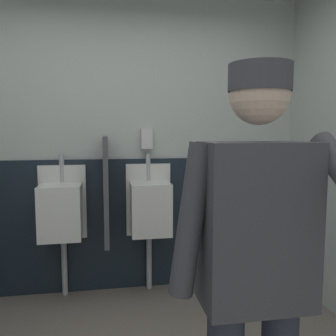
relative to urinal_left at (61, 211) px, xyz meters
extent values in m
cube|color=silver|center=(0.47, 0.22, 0.54)|extent=(3.94, 0.12, 2.63)
cube|color=#19232D|center=(0.47, 0.14, -0.18)|extent=(3.34, 0.03, 1.19)
cube|color=white|center=(0.00, 0.13, 0.05)|extent=(0.40, 0.05, 0.65)
cube|color=white|center=(0.00, -0.04, 0.00)|extent=(0.34, 0.30, 0.45)
cylinder|color=#B7BABF|center=(0.00, 0.12, 0.34)|extent=(0.04, 0.04, 0.24)
cylinder|color=#B7BABF|center=(0.00, 0.09, -0.50)|extent=(0.05, 0.05, 0.55)
cube|color=white|center=(0.75, 0.13, 0.05)|extent=(0.40, 0.05, 0.65)
cube|color=white|center=(0.75, -0.04, 0.00)|extent=(0.34, 0.30, 0.45)
cylinder|color=#B7BABF|center=(0.75, 0.12, 0.34)|extent=(0.04, 0.04, 0.24)
cylinder|color=#B7BABF|center=(0.75, 0.09, -0.50)|extent=(0.05, 0.05, 0.55)
cube|color=#4C4C51|center=(0.38, -0.07, 0.17)|extent=(0.04, 0.40, 0.90)
cube|color=#3F3F47|center=(0.93, -1.82, 0.32)|extent=(0.40, 0.24, 0.61)
cylinder|color=#3F3F47|center=(0.68, -1.82, 0.35)|extent=(0.17, 0.09, 0.56)
sphere|color=beige|center=(0.93, -1.82, 0.79)|extent=(0.21, 0.21, 0.21)
cylinder|color=#3F3F47|center=(0.93, -1.82, 0.85)|extent=(0.22, 0.22, 0.10)
cube|color=silver|center=(0.74, 0.12, 0.60)|extent=(0.10, 0.07, 0.18)
camera|label=1|loc=(0.39, -3.02, 0.66)|focal=37.70mm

